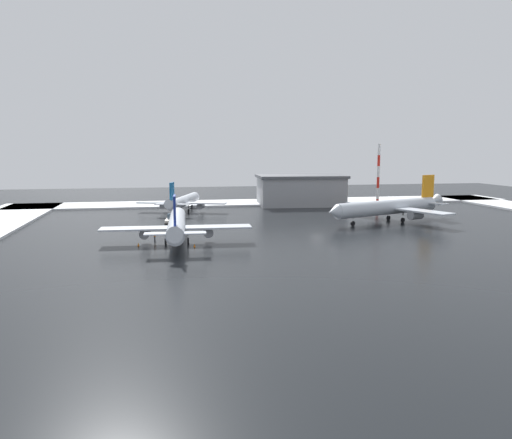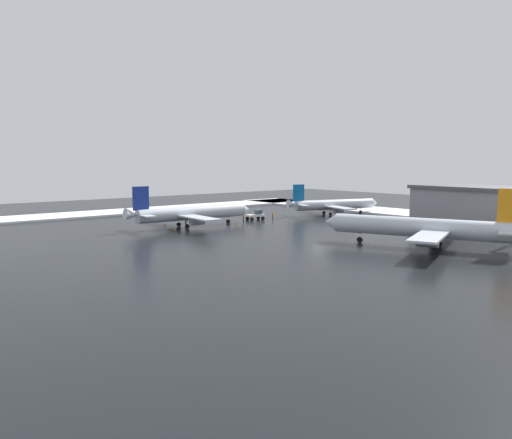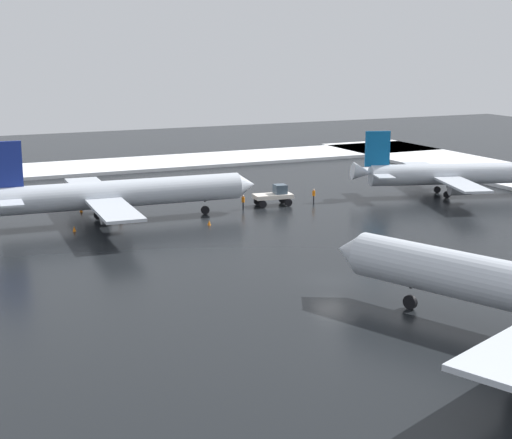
{
  "view_description": "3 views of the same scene",
  "coord_description": "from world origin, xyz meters",
  "px_view_note": "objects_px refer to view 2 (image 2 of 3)",
  "views": [
    {
      "loc": [
        31.24,
        97.54,
        16.18
      ],
      "look_at": [
        14.66,
        9.94,
        3.62
      ],
      "focal_mm": 35.0,
      "sensor_mm": 36.0,
      "label": 1
    },
    {
      "loc": [
        -64.01,
        68.25,
        14.39
      ],
      "look_at": [
        13.41,
        3.94,
        2.6
      ],
      "focal_mm": 35.0,
      "sensor_mm": 36.0,
      "label": 2
    },
    {
      "loc": [
        -53.2,
        31.12,
        18.81
      ],
      "look_at": [
        10.78,
        1.67,
        3.09
      ],
      "focal_mm": 55.0,
      "sensor_mm": 36.0,
      "label": 3
    }
  ],
  "objects_px": {
    "pushback_tug": "(256,215)",
    "cargo_hangar": "(473,205)",
    "traffic_cone_near_nose": "(165,224)",
    "traffic_cone_wingtip_side": "(175,229)",
    "traffic_cone_mid_line": "(237,225)",
    "airplane_far_rear": "(425,228)",
    "ground_crew_mid_apron": "(186,221)",
    "ground_crew_by_nose_gear": "(273,215)",
    "airplane_distant_tail": "(333,205)",
    "ground_crew_beside_wing": "(243,218)",
    "airplane_parked_portside": "(190,213)"
  },
  "relations": [
    {
      "from": "ground_crew_by_nose_gear",
      "to": "pushback_tug",
      "type": "bearing_deg",
      "value": 24.49
    },
    {
      "from": "ground_crew_beside_wing",
      "to": "traffic_cone_mid_line",
      "type": "bearing_deg",
      "value": 62.34
    },
    {
      "from": "airplane_far_rear",
      "to": "ground_crew_by_nose_gear",
      "type": "xyz_separation_m",
      "value": [
        47.77,
        -8.67,
        -2.41
      ]
    },
    {
      "from": "pushback_tug",
      "to": "cargo_hangar",
      "type": "bearing_deg",
      "value": -43.08
    },
    {
      "from": "traffic_cone_mid_line",
      "to": "traffic_cone_wingtip_side",
      "type": "height_order",
      "value": "same"
    },
    {
      "from": "ground_crew_mid_apron",
      "to": "ground_crew_by_nose_gear",
      "type": "bearing_deg",
      "value": 65.22
    },
    {
      "from": "pushback_tug",
      "to": "traffic_cone_wingtip_side",
      "type": "distance_m",
      "value": 24.97
    },
    {
      "from": "airplane_distant_tail",
      "to": "ground_crew_by_nose_gear",
      "type": "xyz_separation_m",
      "value": [
        3.2,
        18.81,
        -1.79
      ]
    },
    {
      "from": "airplane_parked_portside",
      "to": "pushback_tug",
      "type": "xyz_separation_m",
      "value": [
        0.69,
        -19.32,
        -1.78
      ]
    },
    {
      "from": "traffic_cone_near_nose",
      "to": "ground_crew_mid_apron",
      "type": "bearing_deg",
      "value": -124.91
    },
    {
      "from": "airplane_parked_portside",
      "to": "airplane_distant_tail",
      "type": "relative_size",
      "value": 1.13
    },
    {
      "from": "pushback_tug",
      "to": "traffic_cone_near_nose",
      "type": "relative_size",
      "value": 8.74
    },
    {
      "from": "cargo_hangar",
      "to": "traffic_cone_wingtip_side",
      "type": "bearing_deg",
      "value": 62.5
    },
    {
      "from": "airplane_distant_tail",
      "to": "ground_crew_mid_apron",
      "type": "height_order",
      "value": "airplane_distant_tail"
    },
    {
      "from": "traffic_cone_near_nose",
      "to": "traffic_cone_mid_line",
      "type": "distance_m",
      "value": 16.56
    },
    {
      "from": "airplane_far_rear",
      "to": "ground_crew_mid_apron",
      "type": "distance_m",
      "value": 53.53
    },
    {
      "from": "ground_crew_beside_wing",
      "to": "traffic_cone_mid_line",
      "type": "xyz_separation_m",
      "value": [
        -6.0,
        6.62,
        -0.7
      ]
    },
    {
      "from": "cargo_hangar",
      "to": "traffic_cone_near_nose",
      "type": "relative_size",
      "value": 47.02
    },
    {
      "from": "ground_crew_beside_wing",
      "to": "ground_crew_mid_apron",
      "type": "height_order",
      "value": "same"
    },
    {
      "from": "ground_crew_beside_wing",
      "to": "cargo_hangar",
      "type": "distance_m",
      "value": 52.94
    },
    {
      "from": "airplane_far_rear",
      "to": "ground_crew_beside_wing",
      "type": "distance_m",
      "value": 47.79
    },
    {
      "from": "traffic_cone_near_nose",
      "to": "traffic_cone_wingtip_side",
      "type": "bearing_deg",
      "value": 163.4
    },
    {
      "from": "airplane_distant_tail",
      "to": "ground_crew_beside_wing",
      "type": "xyz_separation_m",
      "value": [
        3.16,
        28.23,
        -1.79
      ]
    },
    {
      "from": "airplane_far_rear",
      "to": "traffic_cone_near_nose",
      "type": "xyz_separation_m",
      "value": [
        54.16,
        18.32,
        -3.1
      ]
    },
    {
      "from": "ground_crew_by_nose_gear",
      "to": "traffic_cone_wingtip_side",
      "type": "relative_size",
      "value": 3.11
    },
    {
      "from": "ground_crew_mid_apron",
      "to": "traffic_cone_near_nose",
      "type": "height_order",
      "value": "ground_crew_mid_apron"
    },
    {
      "from": "ground_crew_beside_wing",
      "to": "traffic_cone_wingtip_side",
      "type": "relative_size",
      "value": 3.11
    },
    {
      "from": "airplane_far_rear",
      "to": "traffic_cone_mid_line",
      "type": "relative_size",
      "value": 60.04
    },
    {
      "from": "airplane_far_rear",
      "to": "pushback_tug",
      "type": "relative_size",
      "value": 6.87
    },
    {
      "from": "airplane_parked_portside",
      "to": "traffic_cone_wingtip_side",
      "type": "xyz_separation_m",
      "value": [
        -2.69,
        5.4,
        -2.79
      ]
    },
    {
      "from": "airplane_far_rear",
      "to": "ground_crew_by_nose_gear",
      "type": "relative_size",
      "value": 19.31
    },
    {
      "from": "traffic_cone_mid_line",
      "to": "ground_crew_mid_apron",
      "type": "bearing_deg",
      "value": 36.09
    },
    {
      "from": "ground_crew_by_nose_gear",
      "to": "ground_crew_mid_apron",
      "type": "distance_m",
      "value": 23.44
    },
    {
      "from": "airplane_far_rear",
      "to": "ground_crew_mid_apron",
      "type": "relative_size",
      "value": 19.31
    },
    {
      "from": "ground_crew_mid_apron",
      "to": "traffic_cone_wingtip_side",
      "type": "distance_m",
      "value": 9.33
    },
    {
      "from": "airplane_distant_tail",
      "to": "airplane_far_rear",
      "type": "relative_size",
      "value": 0.83
    },
    {
      "from": "cargo_hangar",
      "to": "airplane_distant_tail",
      "type": "bearing_deg",
      "value": 18.33
    },
    {
      "from": "traffic_cone_near_nose",
      "to": "traffic_cone_wingtip_side",
      "type": "height_order",
      "value": "same"
    },
    {
      "from": "airplane_parked_portside",
      "to": "ground_crew_beside_wing",
      "type": "height_order",
      "value": "airplane_parked_portside"
    },
    {
      "from": "pushback_tug",
      "to": "cargo_hangar",
      "type": "height_order",
      "value": "cargo_hangar"
    },
    {
      "from": "airplane_far_rear",
      "to": "traffic_cone_near_nose",
      "type": "height_order",
      "value": "airplane_far_rear"
    },
    {
      "from": "airplane_parked_portside",
      "to": "airplane_far_rear",
      "type": "relative_size",
      "value": 0.95
    },
    {
      "from": "traffic_cone_wingtip_side",
      "to": "airplane_far_rear",
      "type": "bearing_deg",
      "value": -154.87
    },
    {
      "from": "ground_crew_beside_wing",
      "to": "traffic_cone_near_nose",
      "type": "distance_m",
      "value": 18.72
    },
    {
      "from": "airplane_distant_tail",
      "to": "cargo_hangar",
      "type": "distance_m",
      "value": 35.46
    },
    {
      "from": "airplane_far_rear",
      "to": "ground_crew_by_nose_gear",
      "type": "bearing_deg",
      "value": -31.74
    },
    {
      "from": "pushback_tug",
      "to": "ground_crew_mid_apron",
      "type": "distance_m",
      "value": 18.41
    },
    {
      "from": "pushback_tug",
      "to": "traffic_cone_mid_line",
      "type": "relative_size",
      "value": 8.74
    },
    {
      "from": "pushback_tug",
      "to": "ground_crew_beside_wing",
      "type": "relative_size",
      "value": 2.81
    },
    {
      "from": "airplane_distant_tail",
      "to": "airplane_far_rear",
      "type": "xyz_separation_m",
      "value": [
        -44.56,
        27.48,
        0.62
      ]
    }
  ]
}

